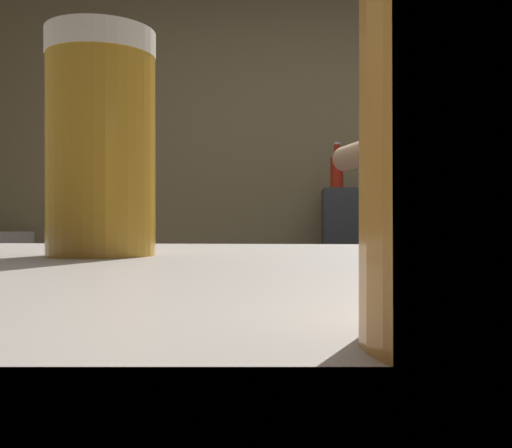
# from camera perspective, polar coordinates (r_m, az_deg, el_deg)

# --- Properties ---
(wall_back) EXTENTS (5.20, 0.10, 2.70)m
(wall_back) POSITION_cam_1_polar(r_m,az_deg,el_deg) (3.60, 7.72, 4.99)
(wall_back) COLOR #918259
(wall_back) RESTS_ON ground
(prep_counter) EXTENTS (2.10, 0.60, 0.91)m
(prep_counter) POSITION_cam_1_polar(r_m,az_deg,el_deg) (2.29, 19.33, -15.02)
(prep_counter) COLOR #4D3832
(prep_counter) RESTS_ON ground
(back_shelf) EXTENTS (0.79, 0.36, 1.23)m
(back_shelf) POSITION_cam_1_polar(r_m,az_deg,el_deg) (3.37, 13.24, -7.21)
(back_shelf) COLOR #383B3F
(back_shelf) RESTS_ON ground
(bartender) EXTENTS (0.49, 0.55, 1.69)m
(bartender) POSITION_cam_1_polar(r_m,az_deg,el_deg) (1.72, 17.59, -2.38)
(bartender) COLOR #283530
(bartender) RESTS_ON ground
(mixing_bowl) EXTENTS (0.19, 0.19, 0.05)m
(mixing_bowl) POSITION_cam_1_polar(r_m,az_deg,el_deg) (2.16, 5.57, -2.93)
(mixing_bowl) COLOR slate
(mixing_bowl) RESTS_ON prep_counter
(chefs_knife) EXTENTS (0.24, 0.07, 0.01)m
(chefs_knife) POSITION_cam_1_polar(r_m,az_deg,el_deg) (2.19, 22.16, -3.51)
(chefs_knife) COLOR silver
(chefs_knife) RESTS_ON prep_counter
(pint_glass_near) EXTENTS (0.07, 0.07, 0.15)m
(pint_glass_near) POSITION_cam_1_polar(r_m,az_deg,el_deg) (0.42, -14.69, 7.48)
(pint_glass_near) COLOR #BE8826
(pint_glass_near) RESTS_ON bar_counter
(bottle_soy) EXTENTS (0.07, 0.07, 0.26)m
(bottle_soy) POSITION_cam_1_polar(r_m,az_deg,el_deg) (3.32, 7.80, 5.08)
(bottle_soy) COLOR red
(bottle_soy) RESTS_ON back_shelf
(bottle_hot_sauce) EXTENTS (0.06, 0.06, 0.23)m
(bottle_hot_sauce) POSITION_cam_1_polar(r_m,az_deg,el_deg) (3.41, 17.39, 4.73)
(bottle_hot_sauce) COLOR black
(bottle_hot_sauce) RESTS_ON back_shelf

